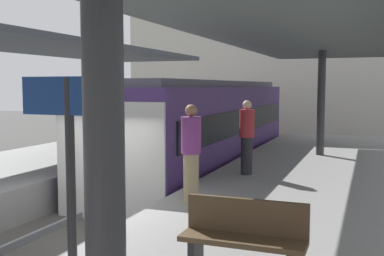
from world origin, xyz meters
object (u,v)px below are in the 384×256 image
Objects in this scene: passenger_near_bench at (191,152)px; commuter_train at (205,127)px; passenger_mid_platform at (247,136)px; platform_sign at (70,147)px; platform_bench at (244,236)px.

commuter_train is at bearing 107.28° from passenger_near_bench.
platform_sign is at bearing -86.80° from passenger_mid_platform.
passenger_near_bench reaches higher than platform_bench.
platform_bench is 0.63× the size of platform_sign.
platform_bench is 2.32m from platform_sign.
commuter_train is 7.54m from passenger_near_bench.
platform_bench is 6.20m from passenger_mid_platform.
passenger_mid_platform is (-1.49, 5.99, 0.47)m from platform_bench.
commuter_train is 5.72× the size of platform_sign.
platform_bench is at bearing -68.47° from commuter_train.
platform_sign is at bearing -121.78° from platform_bench.
passenger_mid_platform is at bearing 103.98° from platform_bench.
platform_bench is (3.96, -10.03, -0.26)m from commuter_train.
platform_sign reaches higher than passenger_mid_platform.
platform_bench is 3.35m from passenger_near_bench.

